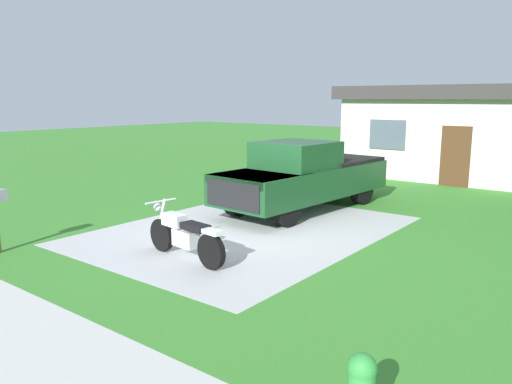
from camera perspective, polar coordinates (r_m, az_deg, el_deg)
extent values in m
plane|color=#39802D|center=(11.68, -1.00, -4.38)|extent=(80.00, 80.00, 0.00)
cube|color=#B7B7B7|center=(11.68, -1.00, -4.37)|extent=(5.57, 7.38, 0.01)
cylinder|color=black|center=(10.23, -10.70, -4.83)|extent=(0.67, 0.21, 0.66)
cylinder|color=black|center=(9.03, -5.14, -6.78)|extent=(0.67, 0.21, 0.66)
cube|color=silver|center=(9.57, -8.02, -5.26)|extent=(0.59, 0.33, 0.32)
cube|color=silver|center=(9.77, -9.30, -3.15)|extent=(0.55, 0.33, 0.24)
cube|color=black|center=(9.26, -6.96, -3.97)|extent=(0.63, 0.36, 0.12)
cube|color=silver|center=(8.92, -5.18, -4.51)|extent=(0.50, 0.26, 0.08)
cylinder|color=silver|center=(10.13, -10.77, -2.82)|extent=(0.34, 0.10, 0.77)
cylinder|color=silver|center=(10.07, -10.83, -1.04)|extent=(0.13, 0.70, 0.04)
sphere|color=silver|center=(10.19, -11.18, -1.72)|extent=(0.16, 0.16, 0.16)
cylinder|color=black|center=(11.95, 3.52, -1.98)|extent=(0.36, 0.86, 0.84)
cylinder|color=black|center=(13.01, -2.14, -0.93)|extent=(0.36, 0.86, 0.84)
cylinder|color=black|center=(14.79, 12.01, 0.25)|extent=(0.36, 0.86, 0.84)
cylinder|color=black|center=(15.66, 6.82, 0.98)|extent=(0.36, 0.86, 0.84)
cube|color=#194723|center=(13.77, 5.54, 1.28)|extent=(2.41, 5.73, 0.80)
cube|color=#194723|center=(12.30, 0.42, 1.63)|extent=(2.03, 2.03, 0.20)
cube|color=#194723|center=(13.35, 4.57, 4.25)|extent=(1.93, 2.03, 0.70)
cube|color=#3F4C56|center=(12.74, 2.37, 3.52)|extent=(1.71, 0.28, 0.60)
cube|color=black|center=(14.99, 9.10, 2.93)|extent=(2.07, 2.53, 0.50)
cube|color=black|center=(11.68, -2.61, -0.35)|extent=(1.70, 0.22, 0.64)
sphere|color=#2D8C38|center=(4.64, 12.05, -19.07)|extent=(0.26, 0.26, 0.26)
cube|color=beige|center=(21.07, 23.84, 5.58)|extent=(9.00, 5.00, 3.00)
cube|color=#383333|center=(21.02, 24.20, 10.33)|extent=(9.60, 5.60, 0.50)
cube|color=#4C2D19|center=(18.68, 21.81, 3.80)|extent=(1.00, 0.08, 2.10)
cube|color=#4C5966|center=(19.46, 14.78, 6.38)|extent=(1.40, 0.06, 1.10)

